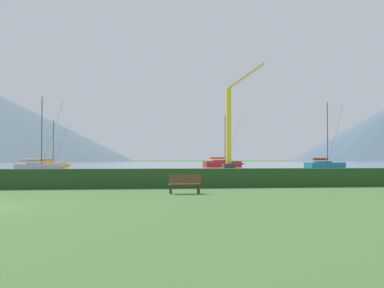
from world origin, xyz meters
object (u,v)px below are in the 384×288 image
sailboat_slip_0 (51,165)px  park_bench_near_path (185,183)px  sailboat_slip_3 (325,165)px  dock_crane (230,132)px  sailboat_slip_1 (38,167)px  sailboat_slip_6 (223,163)px

sailboat_slip_0 → park_bench_near_path: (16.55, -72.33, -0.06)m
sailboat_slip_3 → dock_crane: 17.00m
sailboat_slip_3 → dock_crane: dock_crane is taller
park_bench_near_path → sailboat_slip_3: bearing=58.4°
dock_crane → sailboat_slip_3: bearing=-21.5°
sailboat_slip_0 → park_bench_near_path: size_ratio=5.86×
sailboat_slip_1 → sailboat_slip_3: bearing=3.9°
sailboat_slip_3 → sailboat_slip_6: sailboat_slip_3 is taller
sailboat_slip_1 → park_bench_near_path: 49.37m
sailboat_slip_0 → dock_crane: dock_crane is taller
sailboat_slip_0 → sailboat_slip_6: size_ratio=0.85×
dock_crane → sailboat_slip_1: bearing=-155.6°
park_bench_near_path → dock_crane: (15.41, 60.76, 5.81)m
sailboat_slip_0 → park_bench_near_path: 74.20m
sailboat_slip_6 → park_bench_near_path: sailboat_slip_6 is taller
sailboat_slip_6 → park_bench_near_path: 77.76m
sailboat_slip_6 → dock_crane: size_ratio=0.57×
sailboat_slip_0 → sailboat_slip_6: bearing=-4.1°
sailboat_slip_0 → dock_crane: 34.47m
sailboat_slip_3 → sailboat_slip_6: bearing=108.2°
sailboat_slip_3 → park_bench_near_path: 62.71m
sailboat_slip_0 → park_bench_near_path: sailboat_slip_0 is taller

